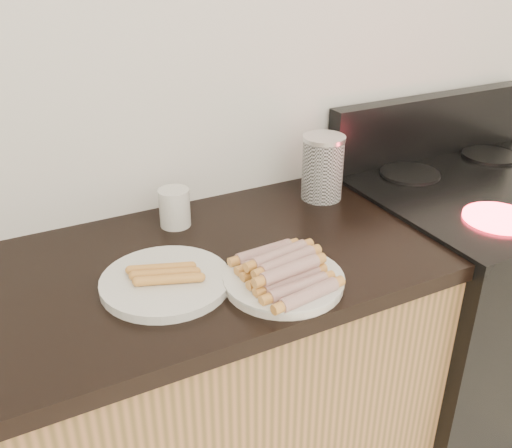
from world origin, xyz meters
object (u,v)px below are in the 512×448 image
stove (467,311)px  main_plate (284,282)px  canister (323,167)px  mug (175,208)px  side_plate (166,282)px

stove → main_plate: main_plate is taller
stove → main_plate: 0.94m
canister → mug: 0.43m
side_plate → canister: (0.54, 0.23, 0.08)m
main_plate → side_plate: side_plate is taller
stove → side_plate: (-1.03, -0.05, 0.45)m
stove → side_plate: 1.13m
main_plate → mug: 0.39m
stove → side_plate: bearing=-177.2°
stove → canister: bearing=160.0°
stove → main_plate: bearing=-168.4°
main_plate → canister: canister is taller
stove → mug: mug is taller
canister → mug: canister is taller
mug → canister: bearing=-3.9°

